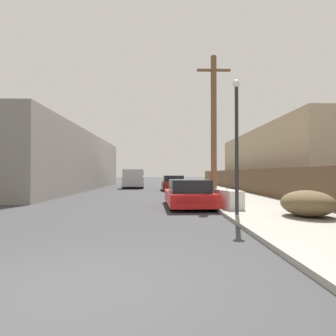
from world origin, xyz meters
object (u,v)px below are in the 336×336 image
object	(u,v)px
parked_sports_car_red	(188,194)
street_lamp	(237,136)
car_parked_mid	(173,183)
pickup_truck	(134,179)
utility_pole	(214,125)
brush_pile	(307,203)
discarded_fridge	(228,199)

from	to	relation	value
parked_sports_car_red	street_lamp	size ratio (longest dim) A/B	1.01
car_parked_mid	pickup_truck	distance (m)	5.64
utility_pole	street_lamp	world-z (taller)	utility_pole
parked_sports_car_red	pickup_truck	size ratio (longest dim) A/B	0.85
car_parked_mid	brush_pile	distance (m)	16.88
parked_sports_car_red	utility_pole	bearing A→B (deg)	57.84
discarded_fridge	brush_pile	xyz separation A→B (m)	(1.98, -2.42, 0.06)
parked_sports_car_red	brush_pile	xyz separation A→B (m)	(3.44, -3.72, -0.02)
car_parked_mid	street_lamp	world-z (taller)	street_lamp
discarded_fridge	pickup_truck	size ratio (longest dim) A/B	0.34
utility_pole	brush_pile	world-z (taller)	utility_pole
utility_pole	discarded_fridge	bearing A→B (deg)	-91.95
brush_pile	pickup_truck	bearing A→B (deg)	109.86
street_lamp	brush_pile	world-z (taller)	street_lamp
utility_pole	brush_pile	bearing A→B (deg)	-74.26
car_parked_mid	brush_pile	world-z (taller)	car_parked_mid
discarded_fridge	parked_sports_car_red	size ratio (longest dim) A/B	0.40
parked_sports_car_red	car_parked_mid	xyz separation A→B (m)	(-0.21, 12.76, 0.05)
car_parked_mid	brush_pile	bearing A→B (deg)	-79.16
parked_sports_car_red	utility_pole	size ratio (longest dim) A/B	0.59
parked_sports_car_red	street_lamp	bearing A→B (deg)	-69.93
brush_pile	utility_pole	bearing A→B (deg)	105.74
discarded_fridge	utility_pole	world-z (taller)	utility_pole
parked_sports_car_red	car_parked_mid	bearing A→B (deg)	88.65
car_parked_mid	street_lamp	bearing A→B (deg)	-86.17
car_parked_mid	pickup_truck	world-z (taller)	pickup_truck
car_parked_mid	pickup_truck	xyz separation A→B (m)	(-3.80, 4.16, 0.31)
brush_pile	car_parked_mid	bearing A→B (deg)	102.50
street_lamp	car_parked_mid	bearing A→B (deg)	95.49
discarded_fridge	parked_sports_car_red	bearing A→B (deg)	128.63
street_lamp	brush_pile	distance (m)	3.10
parked_sports_car_red	pickup_truck	xyz separation A→B (m)	(-4.01, 16.92, 0.36)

